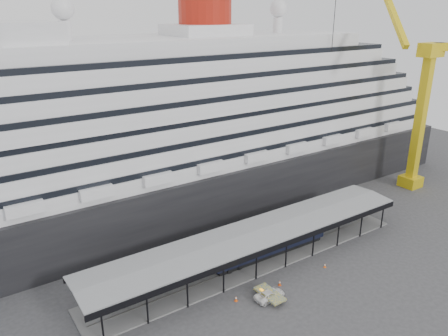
# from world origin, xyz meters

# --- Properties ---
(ground) EXTENTS (200.00, 200.00, 0.00)m
(ground) POSITION_xyz_m (0.00, 0.00, 0.00)
(ground) COLOR #363638
(ground) RESTS_ON ground
(cruise_ship) EXTENTS (130.00, 30.00, 43.90)m
(cruise_ship) POSITION_xyz_m (0.05, 32.00, 18.35)
(cruise_ship) COLOR black
(cruise_ship) RESTS_ON ground
(platform_canopy) EXTENTS (56.00, 9.18, 5.30)m
(platform_canopy) POSITION_xyz_m (0.00, 5.00, 2.36)
(platform_canopy) COLOR slate
(platform_canopy) RESTS_ON ground
(crane_yellow) EXTENTS (23.83, 18.78, 47.60)m
(crane_yellow) POSITION_xyz_m (47.06, 10.54, 19.96)
(crane_yellow) COLOR gold
(crane_yellow) RESTS_ON ground
(port_truck) EXTENTS (4.54, 2.15, 1.25)m
(port_truck) POSITION_xyz_m (-4.20, -3.82, 0.63)
(port_truck) COLOR white
(port_truck) RESTS_ON ground
(pullman_carriage) EXTENTS (21.36, 3.34, 20.90)m
(pullman_carriage) POSITION_xyz_m (2.99, 5.00, 2.55)
(pullman_carriage) COLOR black
(pullman_carriage) RESTS_ON ground
(traffic_cone_left) EXTENTS (0.51, 0.51, 0.81)m
(traffic_cone_left) POSITION_xyz_m (-8.33, -1.65, 0.40)
(traffic_cone_left) COLOR #EC500D
(traffic_cone_left) RESTS_ON ground
(traffic_cone_mid) EXTENTS (0.54, 0.54, 0.80)m
(traffic_cone_mid) POSITION_xyz_m (-0.99, -2.23, 0.40)
(traffic_cone_mid) COLOR #D3420B
(traffic_cone_mid) RESTS_ON ground
(traffic_cone_right) EXTENTS (0.41, 0.41, 0.70)m
(traffic_cone_right) POSITION_xyz_m (7.88, -2.59, 0.35)
(traffic_cone_right) COLOR #FC620E
(traffic_cone_right) RESTS_ON ground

